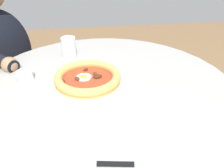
% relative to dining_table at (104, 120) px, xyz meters
% --- Properties ---
extents(dining_table, '(1.00, 1.00, 0.75)m').
position_rel_dining_table_xyz_m(dining_table, '(0.00, 0.00, 0.00)').
color(dining_table, '#999993').
rests_on(dining_table, ground).
extents(pizza_on_plate, '(0.31, 0.31, 0.04)m').
position_rel_dining_table_xyz_m(pizza_on_plate, '(-0.04, -0.06, 0.18)').
color(pizza_on_plate, white).
rests_on(pizza_on_plate, dining_table).
extents(water_glass, '(0.07, 0.07, 0.09)m').
position_rel_dining_table_xyz_m(water_glass, '(-0.29, -0.13, 0.20)').
color(water_glass, silver).
rests_on(water_glass, dining_table).
extents(steak_knife, '(0.04, 0.21, 0.01)m').
position_rel_dining_table_xyz_m(steak_knife, '(0.36, -0.04, 0.16)').
color(steak_knife, silver).
rests_on(steak_knife, dining_table).
extents(ramekin_capers, '(0.06, 0.06, 0.04)m').
position_rel_dining_table_xyz_m(ramekin_capers, '(-0.09, -0.30, 0.18)').
color(ramekin_capers, white).
rests_on(ramekin_capers, dining_table).
extents(fork_utensil, '(0.12, 0.13, 0.00)m').
position_rel_dining_table_xyz_m(fork_utensil, '(-0.09, 0.37, 0.16)').
color(fork_utensil, '#BCBCC1').
rests_on(fork_utensil, dining_table).
extents(diner_person, '(0.57, 0.44, 1.11)m').
position_rel_dining_table_xyz_m(diner_person, '(-0.49, -0.51, -0.10)').
color(diner_person, '#282833').
rests_on(diner_person, ground).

